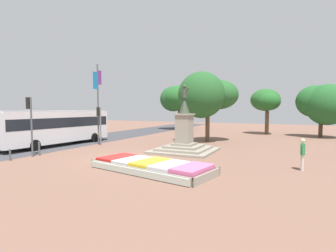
% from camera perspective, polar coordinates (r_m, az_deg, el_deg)
% --- Properties ---
extents(ground_plane, '(92.31, 92.31, 0.00)m').
position_cam_1_polar(ground_plane, '(17.92, -9.83, -7.04)').
color(ground_plane, brown).
extents(street_asphalt_strip, '(6.50, 80.77, 0.01)m').
position_cam_1_polar(street_asphalt_strip, '(24.78, -28.49, -4.43)').
color(street_asphalt_strip, '#3D3D42').
rests_on(street_asphalt_strip, ground_plane).
extents(flower_planter, '(7.30, 3.98, 0.58)m').
position_cam_1_polar(flower_planter, '(14.28, -3.64, -8.75)').
color(flower_planter, '#38281C').
rests_on(flower_planter, ground_plane).
extents(statue_monument, '(4.60, 4.60, 5.20)m').
position_cam_1_polar(statue_monument, '(20.46, 3.55, -2.97)').
color(statue_monument, gray).
rests_on(statue_monument, ground_plane).
extents(traffic_light_near_crossing, '(0.41, 0.30, 4.14)m').
position_cam_1_polar(traffic_light_near_crossing, '(20.49, -27.81, 2.02)').
color(traffic_light_near_crossing, '#4C5156').
rests_on(traffic_light_near_crossing, ground_plane).
extents(traffic_light_mid_block, '(0.41, 0.28, 3.48)m').
position_cam_1_polar(traffic_light_mid_block, '(24.60, -14.69, 1.46)').
color(traffic_light_mid_block, slate).
rests_on(traffic_light_mid_block, ground_plane).
extents(banner_pole, '(0.17, 1.14, 7.41)m').
position_cam_1_polar(banner_pole, '(25.03, -15.02, 5.28)').
color(banner_pole, '#4C5156').
rests_on(banner_pole, ground_plane).
extents(city_bus, '(2.98, 10.80, 3.17)m').
position_cam_1_polar(city_bus, '(25.78, -23.03, 0.12)').
color(city_bus, silver).
rests_on(city_bus, ground_plane).
extents(pedestrian_with_handbag, '(0.23, 0.73, 1.74)m').
position_cam_1_polar(pedestrian_with_handbag, '(16.00, 27.24, -5.13)').
color(pedestrian_with_handbag, beige).
rests_on(pedestrian_with_handbag, ground_plane).
extents(kerb_bollard_mid_a, '(0.12, 0.12, 0.78)m').
position_cam_1_polar(kerb_bollard_mid_a, '(19.76, -31.15, -5.33)').
color(kerb_bollard_mid_a, '#4C5156').
rests_on(kerb_bollard_mid_a, ground_plane).
extents(kerb_bollard_mid_b, '(0.14, 0.14, 0.99)m').
position_cam_1_polar(kerb_bollard_mid_b, '(20.91, -26.25, -4.39)').
color(kerb_bollard_mid_b, '#4C5156').
rests_on(kerb_bollard_mid_b, ground_plane).
extents(park_tree_behind_statue, '(5.74, 5.39, 7.02)m').
position_cam_1_polar(park_tree_behind_statue, '(41.93, 2.02, 6.02)').
color(park_tree_behind_statue, '#4C3823').
rests_on(park_tree_behind_statue, ground_plane).
extents(park_tree_far_right, '(5.58, 5.87, 6.98)m').
position_cam_1_polar(park_tree_far_right, '(26.63, 8.56, 6.69)').
color(park_tree_far_right, brown).
rests_on(park_tree_far_right, ground_plane).
extents(park_tree_street_side, '(3.82, 4.26, 5.93)m').
position_cam_1_polar(park_tree_street_side, '(36.39, 20.59, 5.20)').
color(park_tree_street_side, brown).
rests_on(park_tree_street_side, ground_plane).
extents(park_tree_mid_canopy, '(5.69, 4.67, 6.15)m').
position_cam_1_polar(park_tree_mid_canopy, '(35.16, 30.64, 4.25)').
color(park_tree_mid_canopy, '#4C3823').
rests_on(park_tree_mid_canopy, ground_plane).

